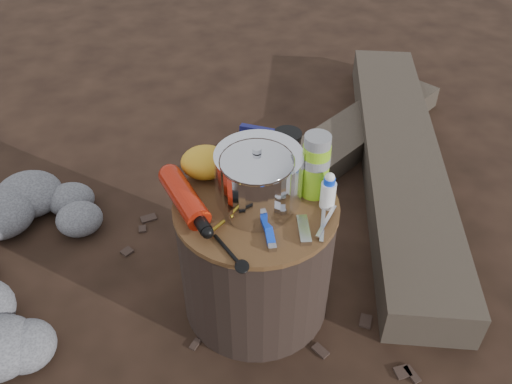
{
  "coord_description": "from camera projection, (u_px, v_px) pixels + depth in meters",
  "views": [
    {
      "loc": [
        -0.1,
        -1.12,
        1.43
      ],
      "look_at": [
        0.0,
        0.0,
        0.48
      ],
      "focal_mm": 37.19,
      "sensor_mm": 36.0,
      "label": 1
    }
  ],
  "objects": [
    {
      "name": "log_main",
      "position": [
        400.0,
        158.0,
        2.27
      ],
      "size": [
        0.6,
        1.79,
        0.15
      ],
      "primitive_type": "cube",
      "rotation": [
        0.0,
        0.0,
        -0.18
      ],
      "color": "#3A3127",
      "rests_on": "ground"
    },
    {
      "name": "spork",
      "position": [
        228.0,
        250.0,
        1.36
      ],
      "size": [
        0.1,
        0.14,
        0.01
      ],
      "primitive_type": null,
      "rotation": [
        0.0,
        0.0,
        0.5
      ],
      "color": "black",
      "rests_on": "stump"
    },
    {
      "name": "stuff_sack",
      "position": [
        205.0,
        162.0,
        1.57
      ],
      "size": [
        0.15,
        0.12,
        0.1
      ],
      "primitive_type": "ellipsoid",
      "color": "gold",
      "rests_on": "stump"
    },
    {
      "name": "thermos",
      "position": [
        316.0,
        166.0,
        1.48
      ],
      "size": [
        0.08,
        0.08,
        0.2
      ],
      "primitive_type": "cylinder",
      "color": "#8DD11E",
      "rests_on": "stump"
    },
    {
      "name": "rock_ring",
      "position": [
        27.0,
        258.0,
        1.82
      ],
      "size": [
        0.4,
        0.86,
        0.17
      ],
      "primitive_type": null,
      "color": "#5C5C60",
      "rests_on": "ground"
    },
    {
      "name": "food_pouch",
      "position": [
        256.0,
        147.0,
        1.6
      ],
      "size": [
        0.1,
        0.06,
        0.13
      ],
      "primitive_type": "cube",
      "rotation": [
        0.0,
        0.0,
        -0.4
      ],
      "color": "#0F114C",
      "rests_on": "stump"
    },
    {
      "name": "log_small",
      "position": [
        347.0,
        138.0,
        2.43
      ],
      "size": [
        1.08,
        0.99,
        0.1
      ],
      "primitive_type": "cube",
      "rotation": [
        0.0,
        0.0,
        -0.85
      ],
      "color": "#3A3127",
      "rests_on": "ground"
    },
    {
      "name": "foil_windscreen",
      "position": [
        259.0,
        176.0,
        1.48
      ],
      "size": [
        0.25,
        0.25,
        0.15
      ],
      "primitive_type": "cylinder",
      "color": "silver",
      "rests_on": "stump"
    },
    {
      "name": "fuel_bottle",
      "position": [
        184.0,
        197.0,
        1.47
      ],
      "size": [
        0.18,
        0.29,
        0.07
      ],
      "primitive_type": null,
      "rotation": [
        0.0,
        0.0,
        0.4
      ],
      "color": "#AE1F0D",
      "rests_on": "stump"
    },
    {
      "name": "camping_pot",
      "position": [
        257.0,
        181.0,
        1.43
      ],
      "size": [
        0.2,
        0.2,
        0.2
      ],
      "primitive_type": "cylinder",
      "color": "silver",
      "rests_on": "stump"
    },
    {
      "name": "ground",
      "position": [
        256.0,
        300.0,
        1.78
      ],
      "size": [
        60.0,
        60.0,
        0.0
      ],
      "primitive_type": "plane",
      "color": "black",
      "rests_on": "ground"
    },
    {
      "name": "stump",
      "position": [
        256.0,
        256.0,
        1.64
      ],
      "size": [
        0.47,
        0.47,
        0.43
      ],
      "primitive_type": "cylinder",
      "color": "black",
      "rests_on": "ground"
    },
    {
      "name": "pot_grabber",
      "position": [
        323.0,
        224.0,
        1.43
      ],
      "size": [
        0.09,
        0.14,
        0.01
      ],
      "primitive_type": null,
      "rotation": [
        0.0,
        0.0,
        -0.39
      ],
      "color": "#B4B3B9",
      "rests_on": "stump"
    },
    {
      "name": "squeeze_bottle",
      "position": [
        328.0,
        192.0,
        1.47
      ],
      "size": [
        0.04,
        0.04,
        0.1
      ],
      "primitive_type": "cylinder",
      "color": "white",
      "rests_on": "stump"
    },
    {
      "name": "multitool",
      "position": [
        304.0,
        230.0,
        1.41
      ],
      "size": [
        0.03,
        0.11,
        0.01
      ],
      "primitive_type": "cube",
      "rotation": [
        0.0,
        0.0,
        -0.03
      ],
      "color": "#B4B3B9",
      "rests_on": "stump"
    },
    {
      "name": "travel_mug",
      "position": [
        287.0,
        150.0,
        1.6
      ],
      "size": [
        0.08,
        0.08,
        0.12
      ],
      "primitive_type": "cylinder",
      "color": "black",
      "rests_on": "stump"
    },
    {
      "name": "lighter",
      "position": [
        270.0,
        236.0,
        1.4
      ],
      "size": [
        0.02,
        0.08,
        0.02
      ],
      "primitive_type": "cube",
      "rotation": [
        0.0,
        0.0,
        0.03
      ],
      "color": "blue",
      "rests_on": "stump"
    }
  ]
}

